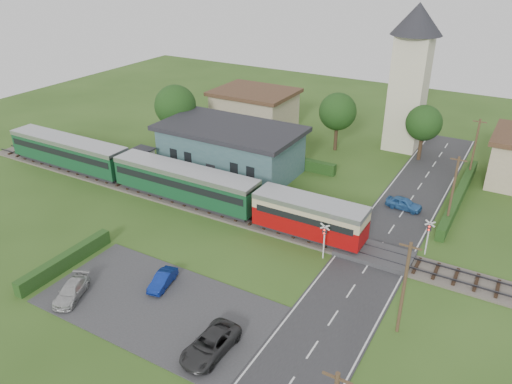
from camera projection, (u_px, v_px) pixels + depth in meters
The scene contains 30 objects.
ground at pixel (259, 236), 44.63m from camera, with size 120.00×120.00×0.00m, color #2D4C19.
railway_track at pixel (269, 225), 46.13m from camera, with size 76.00×3.20×0.49m.
road at pixel (366, 268), 40.13m from camera, with size 6.00×70.00×0.05m, color #28282B.
car_park at pixel (158, 305), 35.99m from camera, with size 17.00×9.00×0.08m, color #333335.
crossing_deck at pixel (374, 254), 41.59m from camera, with size 6.20×3.40×0.45m, color #333335.
platform at pixel (201, 187), 53.06m from camera, with size 30.00×3.00×0.45m, color gray.
equipment_hut at pixel (143, 159), 55.98m from camera, with size 2.30×2.30×2.55m.
station_building at pixel (230, 148), 56.45m from camera, with size 16.00×9.00×5.30m.
train at pixel (160, 176), 50.97m from camera, with size 43.20×2.90×3.40m.
church_tower at pixel (411, 68), 59.55m from camera, with size 6.00×6.00×17.60m.
house_west at pixel (254, 109), 69.51m from camera, with size 10.80×8.80×5.50m.
hedge_carpark at pixel (66, 261), 40.01m from camera, with size 0.80×9.00×1.20m, color #193814.
hedge_roadside at pixel (459, 196), 50.39m from camera, with size 0.80×18.00×1.20m, color #193814.
hedge_station at pixel (251, 152), 60.85m from camera, with size 22.00×0.80×1.30m, color #193814.
tree_a at pixel (175, 106), 62.08m from camera, with size 5.20×5.20×8.00m.
tree_b at pixel (338, 112), 61.14m from camera, with size 4.60×4.60×7.34m.
tree_c at pixel (424, 123), 58.35m from camera, with size 4.20×4.20×6.78m.
utility_pole_b at pixel (404, 287), 31.99m from camera, with size 1.40×0.22×7.00m.
utility_pole_c at pixel (453, 192), 44.40m from camera, with size 1.40×0.22×7.00m.
utility_pole_d at pixel (474, 149), 53.70m from camera, with size 1.40×0.22×7.00m.
crossing_signal_near at pixel (324, 236), 40.49m from camera, with size 0.84×0.28×3.28m.
crossing_signal_far at pixel (428, 232), 40.98m from camera, with size 0.84×0.28×3.28m.
streetlamp_west at pixel (192, 109), 68.67m from camera, with size 0.30×0.30×5.15m.
streetlamp_east at pixel (497, 143), 57.03m from camera, with size 0.30×0.30×5.15m.
car_on_road at pixel (404, 203), 48.81m from camera, with size 1.40×3.49×1.19m, color #2C63A6.
car_park_blue at pixel (163, 280), 37.72m from camera, with size 1.10×3.15×1.04m, color navy.
car_park_silver at pixel (71, 291), 36.48m from camera, with size 1.55×3.81×1.11m, color #AFAFAF.
car_park_dark at pixel (210, 344), 31.46m from camera, with size 2.13×4.62×1.28m, color #2D2D2E.
pedestrian_near at pixel (265, 193), 49.00m from camera, with size 0.72×0.47×1.98m, color gray.
pedestrian_far at pixel (152, 167), 55.11m from camera, with size 0.82×0.64×1.68m, color gray.
Camera 1 is at (18.98, -33.22, 23.32)m, focal length 35.00 mm.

